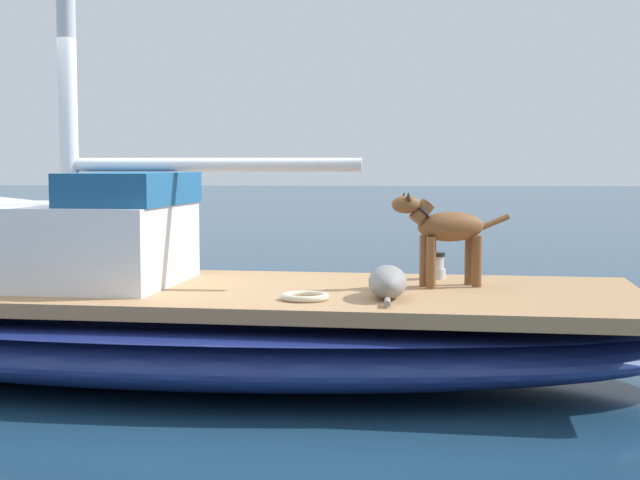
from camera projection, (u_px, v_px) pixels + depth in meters
ground_plane at (187, 373)px, 6.95m from camera, size 120.00×120.00×0.00m
sailboat_main at (187, 329)px, 6.93m from camera, size 3.00×7.39×0.66m
cabin_house at (44, 238)px, 7.05m from camera, size 1.55×2.31×0.84m
dog_brown at (445, 230)px, 6.81m from camera, size 0.42×0.90×0.70m
dog_grey at (388, 282)px, 6.31m from camera, size 0.95×0.27×0.22m
deck_winch at (436, 266)px, 7.32m from camera, size 0.16×0.16×0.21m
coiled_rope at (305, 297)px, 6.19m from camera, size 0.32×0.32×0.04m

